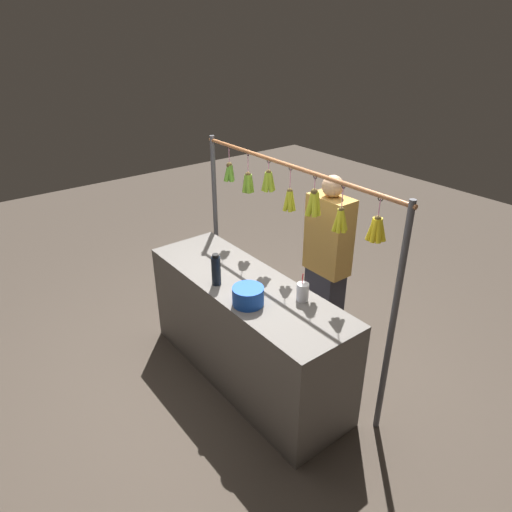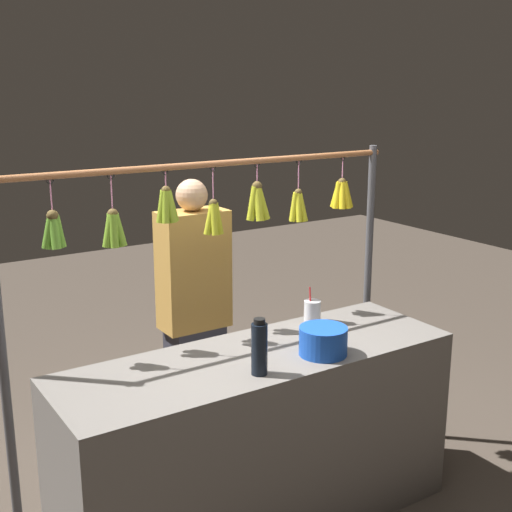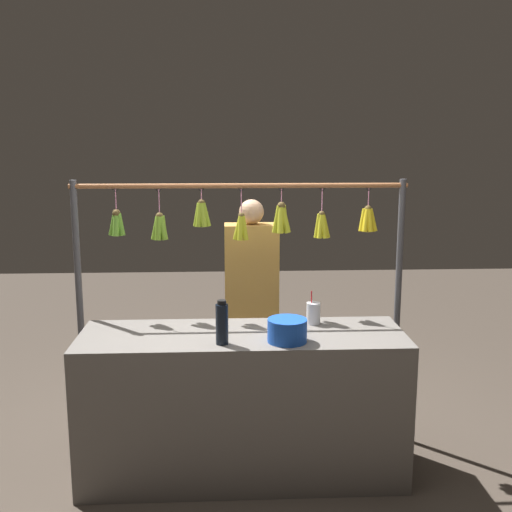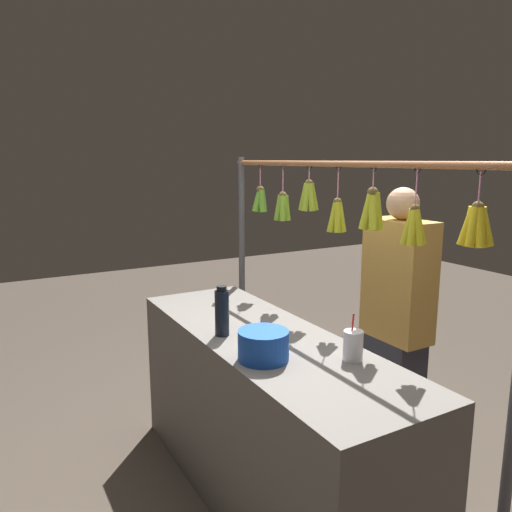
# 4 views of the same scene
# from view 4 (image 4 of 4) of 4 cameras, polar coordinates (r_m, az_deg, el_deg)

# --- Properties ---
(ground_plane) EXTENTS (12.00, 12.00, 0.00)m
(ground_plane) POSITION_cam_4_polar(r_m,az_deg,el_deg) (3.00, 1.09, -25.75)
(ground_plane) COLOR #443A31
(market_counter) EXTENTS (1.98, 0.64, 0.91)m
(market_counter) POSITION_cam_4_polar(r_m,az_deg,el_deg) (2.76, 1.13, -18.11)
(market_counter) COLOR #66605B
(market_counter) RESTS_ON ground
(display_rack) EXTENTS (2.20, 0.13, 1.82)m
(display_rack) POSITION_cam_4_polar(r_m,az_deg,el_deg) (2.68, 9.32, 0.74)
(display_rack) COLOR #4C4C51
(display_rack) RESTS_ON ground
(water_bottle) EXTENTS (0.07, 0.07, 0.26)m
(water_bottle) POSITION_cam_4_polar(r_m,az_deg,el_deg) (2.54, -3.93, -6.42)
(water_bottle) COLOR black
(water_bottle) RESTS_ON market_counter
(blue_bucket) EXTENTS (0.23, 0.23, 0.14)m
(blue_bucket) POSITION_cam_4_polar(r_m,az_deg,el_deg) (2.25, 0.85, -10.20)
(blue_bucket) COLOR blue
(blue_bucket) RESTS_ON market_counter
(drink_cup) EXTENTS (0.09, 0.09, 0.21)m
(drink_cup) POSITION_cam_4_polar(r_m,az_deg,el_deg) (2.29, 11.08, -10.04)
(drink_cup) COLOR silver
(drink_cup) RESTS_ON market_counter
(vendor_person) EXTENTS (0.39, 0.21, 1.65)m
(vendor_person) POSITION_cam_4_polar(r_m,az_deg,el_deg) (3.01, 15.73, -8.45)
(vendor_person) COLOR #2D2D38
(vendor_person) RESTS_ON ground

